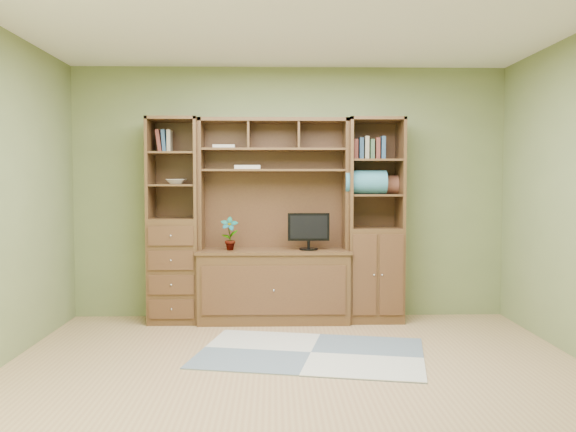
{
  "coord_description": "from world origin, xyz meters",
  "views": [
    {
      "loc": [
        -0.17,
        -4.37,
        1.42
      ],
      "look_at": [
        -0.04,
        1.2,
        1.1
      ],
      "focal_mm": 38.0,
      "sensor_mm": 36.0,
      "label": 1
    }
  ],
  "objects_px": {
    "center_hutch": "(274,220)",
    "monitor": "(309,225)",
    "right_tower": "(374,220)",
    "left_tower": "(175,220)"
  },
  "relations": [
    {
      "from": "right_tower",
      "to": "monitor",
      "type": "xyz_separation_m",
      "value": [
        -0.67,
        -0.07,
        -0.04
      ]
    },
    {
      "from": "right_tower",
      "to": "monitor",
      "type": "distance_m",
      "value": 0.68
    },
    {
      "from": "center_hutch",
      "to": "right_tower",
      "type": "bearing_deg",
      "value": 2.23
    },
    {
      "from": "center_hutch",
      "to": "right_tower",
      "type": "height_order",
      "value": "same"
    },
    {
      "from": "center_hutch",
      "to": "monitor",
      "type": "bearing_deg",
      "value": -5.71
    },
    {
      "from": "center_hutch",
      "to": "right_tower",
      "type": "relative_size",
      "value": 1.0
    },
    {
      "from": "monitor",
      "to": "left_tower",
      "type": "bearing_deg",
      "value": 176.31
    },
    {
      "from": "monitor",
      "to": "right_tower",
      "type": "bearing_deg",
      "value": 5.84
    },
    {
      "from": "right_tower",
      "to": "monitor",
      "type": "relative_size",
      "value": 4.02
    },
    {
      "from": "center_hutch",
      "to": "right_tower",
      "type": "distance_m",
      "value": 1.03
    }
  ]
}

